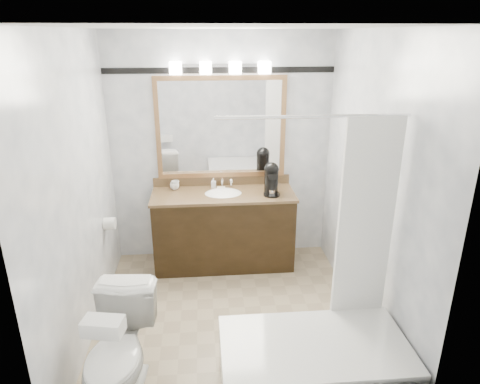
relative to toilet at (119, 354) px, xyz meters
name	(u,v)px	position (x,y,z in m)	size (l,w,h in m)	color
room	(229,191)	(0.82, 0.84, 0.86)	(2.42, 2.62, 2.52)	tan
vanity	(224,228)	(0.82, 1.86, 0.05)	(1.53, 0.58, 0.97)	black
mirror	(221,128)	(0.82, 2.13, 1.11)	(1.40, 0.04, 1.10)	#A8784C
vanity_light_bar	(220,67)	(0.82, 2.07, 1.74)	(1.02, 0.14, 0.12)	silver
accent_stripe	(220,70)	(0.82, 2.14, 1.71)	(2.40, 0.01, 0.06)	black
bathtub	(316,360)	(1.37, -0.06, -0.11)	(1.30, 0.75, 1.96)	white
tp_roll	(110,223)	(-0.32, 1.51, 0.31)	(0.12, 0.12, 0.11)	white
toilet	(119,354)	(0.00, 0.00, 0.00)	(0.44, 0.77, 0.79)	white
tissue_box	(103,326)	(0.00, -0.28, 0.44)	(0.24, 0.13, 0.10)	white
coffee_maker	(271,178)	(1.33, 1.80, 0.63)	(0.18, 0.23, 0.34)	black
cup_left	(175,186)	(0.30, 2.02, 0.49)	(0.10, 0.10, 0.08)	white
cup_right	(175,184)	(0.30, 2.07, 0.50)	(0.09, 0.09, 0.08)	white
soap_bottle_a	(214,183)	(0.72, 2.04, 0.51)	(0.05, 0.05, 0.11)	white
soap_bar	(221,188)	(0.80, 1.98, 0.47)	(0.09, 0.06, 0.03)	beige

